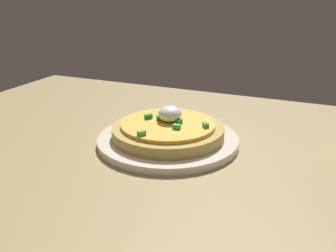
% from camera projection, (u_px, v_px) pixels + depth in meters
% --- Properties ---
extents(dining_table, '(1.19, 0.78, 0.02)m').
position_uv_depth(dining_table, '(189.00, 162.00, 0.62)').
color(dining_table, '#9D8659').
rests_on(dining_table, ground).
extents(plate, '(0.25, 0.25, 0.01)m').
position_uv_depth(plate, '(168.00, 140.00, 0.67)').
color(plate, silver).
rests_on(plate, dining_table).
extents(pizza, '(0.20, 0.20, 0.05)m').
position_uv_depth(pizza, '(168.00, 129.00, 0.66)').
color(pizza, tan).
rests_on(pizza, plate).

